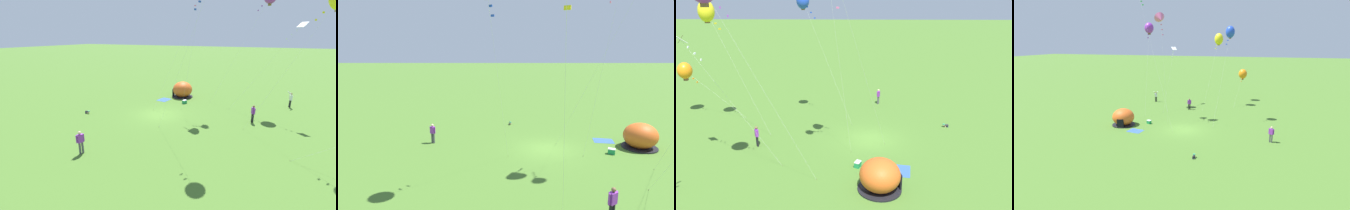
{
  "view_description": "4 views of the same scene",
  "coord_description": "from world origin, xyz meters",
  "views": [
    {
      "loc": [
        20.25,
        10.2,
        8.13
      ],
      "look_at": [
        1.77,
        1.83,
        1.79
      ],
      "focal_mm": 24.0,
      "sensor_mm": 36.0,
      "label": 1
    },
    {
      "loc": [
        3.26,
        20.33,
        7.93
      ],
      "look_at": [
        3.35,
        0.27,
        3.74
      ],
      "focal_mm": 28.0,
      "sensor_mm": 36.0,
      "label": 2
    },
    {
      "loc": [
        -25.84,
        1.36,
        11.7
      ],
      "look_at": [
        2.91,
        2.31,
        2.09
      ],
      "focal_mm": 35.0,
      "sensor_mm": 36.0,
      "label": 3
    },
    {
      "loc": [
        7.83,
        -28.37,
        10.25
      ],
      "look_at": [
        -0.55,
        1.13,
        2.71
      ],
      "focal_mm": 28.0,
      "sensor_mm": 36.0,
      "label": 4
    }
  ],
  "objects": [
    {
      "name": "ground_plane",
      "position": [
        0.0,
        0.0,
        0.0
      ],
      "size": [
        300.0,
        300.0,
        0.0
      ],
      "primitive_type": "plane",
      "color": "#477028"
    },
    {
      "name": "popup_tent",
      "position": [
        -7.74,
        -0.3,
        1.0
      ],
      "size": [
        2.81,
        2.81,
        2.1
      ],
      "color": "#D8591E",
      "rests_on": "ground"
    },
    {
      "name": "picnic_blanket",
      "position": [
        -5.35,
        -1.97,
        0.01
      ],
      "size": [
        1.89,
        1.56,
        0.01
      ],
      "primitive_type": "cube",
      "rotation": [
        0.0,
        0.0,
        -0.16
      ],
      "color": "#3359A5",
      "rests_on": "ground"
    },
    {
      "name": "cooler_box",
      "position": [
        -4.89,
        1.06,
        0.22
      ],
      "size": [
        0.64,
        0.56,
        0.44
      ],
      "color": "#1E8C4C",
      "rests_on": "ground"
    },
    {
      "name": "toddler_crawling",
      "position": [
        2.93,
        -7.21,
        0.18
      ],
      "size": [
        0.28,
        0.55,
        0.32
      ],
      "color": "black",
      "rests_on": "ground"
    },
    {
      "name": "person_with_toddler",
      "position": [
        9.72,
        -1.36,
        0.96
      ],
      "size": [
        0.54,
        0.38,
        1.72
      ],
      "color": "#4C4C51",
      "rests_on": "ground"
    },
    {
      "name": "person_watching_sky",
      "position": [
        -1.69,
        9.25,
        0.96
      ],
      "size": [
        0.52,
        0.4,
        1.72
      ],
      "color": "black",
      "rests_on": "ground"
    },
    {
      "name": "person_flying_kite",
      "position": [
        -8.54,
        12.84,
        1.0
      ],
      "size": [
        0.7,
        0.58,
        1.89
      ],
      "color": "black",
      "rests_on": "ground"
    },
    {
      "name": "kite_purple",
      "position": [
        -7.99,
        9.35,
        12.08
      ],
      "size": [
        1.98,
        6.2,
        12.89
      ],
      "color": "silver",
      "rests_on": "ground"
    },
    {
      "name": "kite_orange",
      "position": [
        5.59,
        18.28,
        4.63
      ],
      "size": [
        1.59,
        6.8,
        5.48
      ],
      "color": "silver",
      "rests_on": "ground"
    },
    {
      "name": "kite_yellow",
      "position": [
        1.87,
        13.7,
        10.49
      ],
      "size": [
        2.07,
        5.7,
        11.4
      ],
      "color": "silver",
      "rests_on": "ground"
    },
    {
      "name": "kite_pink",
      "position": [
        -3.86,
        3.09,
        12.86
      ],
      "size": [
        2.25,
        2.46,
        13.63
      ],
      "color": "silver",
      "rests_on": "ground"
    },
    {
      "name": "kite_blue",
      "position": [
        4.36,
        6.01,
        11.31
      ],
      "size": [
        1.76,
        5.04,
        12.07
      ],
      "color": "silver",
      "rests_on": "ground"
    },
    {
      "name": "kite_white",
      "position": [
        -5.1,
        12.2,
        8.68
      ],
      "size": [
        0.98,
        6.51,
        9.33
      ],
      "color": "silver",
      "rests_on": "ground"
    }
  ]
}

